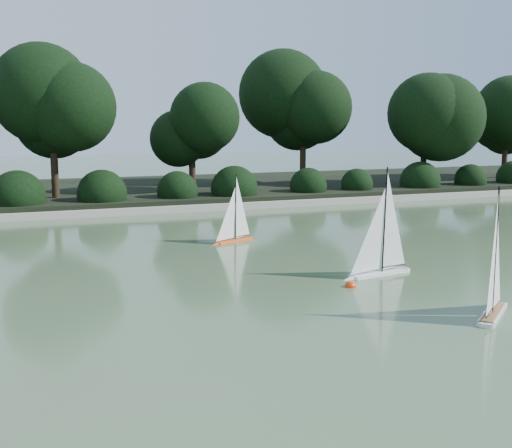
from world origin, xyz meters
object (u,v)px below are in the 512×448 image
at_px(sailboat_white_b, 495,293).
at_px(race_buoy, 350,287).
at_px(sailboat_orange, 231,231).
at_px(sailboat_white_a, 375,258).

height_order(sailboat_white_b, race_buoy, sailboat_white_b).
xyz_separation_m(sailboat_orange, race_buoy, (0.50, -3.91, -0.23)).
distance_m(sailboat_white_b, race_buoy, 2.08).
relative_size(sailboat_white_b, sailboat_orange, 1.19).
bearing_deg(sailboat_orange, sailboat_white_b, -75.06).
bearing_deg(sailboat_orange, sailboat_white_a, -71.12).
relative_size(sailboat_white_a, sailboat_orange, 1.25).
bearing_deg(sailboat_white_b, sailboat_orange, 104.94).
height_order(sailboat_white_a, sailboat_white_b, sailboat_white_a).
bearing_deg(race_buoy, sailboat_white_a, 33.93).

